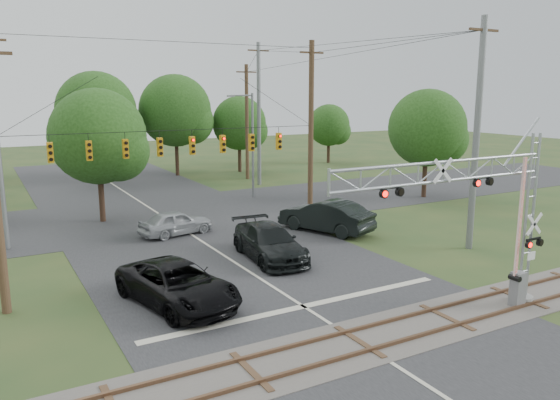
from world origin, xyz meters
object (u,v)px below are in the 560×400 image
car_dark (269,242)px  sedan_silver (176,223)px  streetlight (251,140)px  crossing_gantry (480,208)px  pickup_black (177,284)px  traffic_signal_span (190,136)px

car_dark → sedan_silver: car_dark is taller
sedan_silver → streetlight: (8.93, 8.17, 3.78)m
car_dark → sedan_silver: bearing=116.4°
crossing_gantry → pickup_black: (-9.04, 6.49, -3.29)m
crossing_gantry → pickup_black: size_ratio=1.65×
sedan_silver → streetlight: bearing=-58.2°
crossing_gantry → streetlight: size_ratio=1.21×
crossing_gantry → sedan_silver: crossing_gantry is taller
traffic_signal_span → car_dark: 9.65m
traffic_signal_span → streetlight: 9.88m
car_dark → traffic_signal_span: bearing=102.1°
crossing_gantry → sedan_silver: bearing=108.7°
traffic_signal_span → pickup_black: size_ratio=3.25×
sedan_silver → pickup_black: bearing=151.1°
traffic_signal_span → streetlight: (7.33, 6.54, -1.06)m
traffic_signal_span → streetlight: bearing=41.7°
traffic_signal_span → pickup_black: bearing=-112.8°
pickup_black → sedan_silver: 10.78m
crossing_gantry → traffic_signal_span: (-4.05, 18.36, 1.46)m
traffic_signal_span → streetlight: traffic_signal_span is taller
pickup_black → streetlight: 22.45m
crossing_gantry → car_dark: 10.98m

